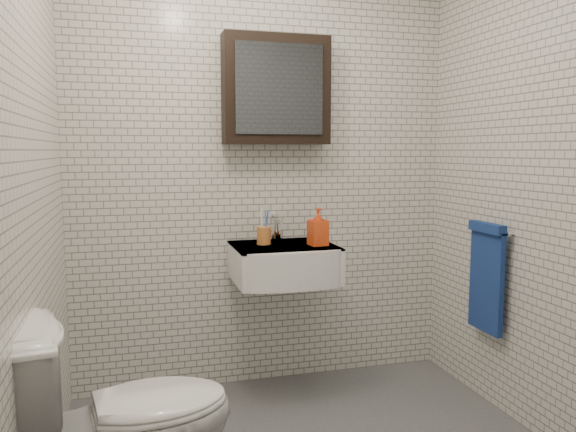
% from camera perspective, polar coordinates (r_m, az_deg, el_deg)
% --- Properties ---
extents(room_shell, '(2.22, 2.02, 2.51)m').
position_cam_1_polar(room_shell, '(2.29, 3.48, 9.20)').
color(room_shell, silver).
rests_on(room_shell, ground).
extents(washbasin, '(0.55, 0.50, 0.20)m').
position_cam_1_polar(washbasin, '(3.06, -0.24, -4.80)').
color(washbasin, white).
rests_on(washbasin, room_shell).
extents(faucet, '(0.06, 0.20, 0.15)m').
position_cam_1_polar(faucet, '(3.22, -1.17, -1.31)').
color(faucet, silver).
rests_on(faucet, washbasin).
extents(mirror_cabinet, '(0.60, 0.15, 0.60)m').
position_cam_1_polar(mirror_cabinet, '(3.20, -1.19, 12.67)').
color(mirror_cabinet, black).
rests_on(mirror_cabinet, room_shell).
extents(towel_rail, '(0.09, 0.30, 0.58)m').
position_cam_1_polar(towel_rail, '(3.15, 19.53, -5.46)').
color(towel_rail, silver).
rests_on(towel_rail, room_shell).
extents(toothbrush_cup, '(0.08, 0.08, 0.21)m').
position_cam_1_polar(toothbrush_cup, '(3.10, -2.47, -1.90)').
color(toothbrush_cup, '#C97132').
rests_on(toothbrush_cup, washbasin).
extents(soap_bottle, '(0.10, 0.11, 0.21)m').
position_cam_1_polar(soap_bottle, '(3.05, 3.07, -1.09)').
color(soap_bottle, '#FF511A').
rests_on(soap_bottle, washbasin).
extents(toilet, '(0.84, 0.56, 0.80)m').
position_cam_1_polar(toilet, '(2.23, -16.36, -19.27)').
color(toilet, white).
rests_on(toilet, ground).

